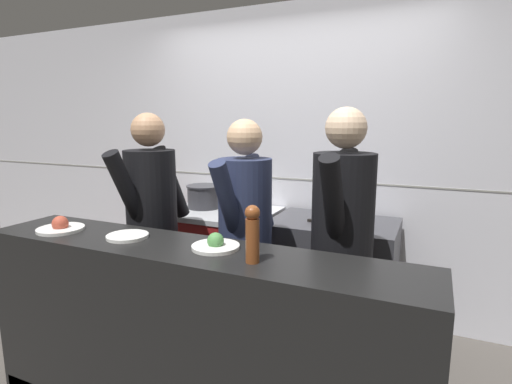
{
  "coord_description": "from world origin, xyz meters",
  "views": [
    {
      "loc": [
        1.15,
        -1.86,
        1.65
      ],
      "look_at": [
        0.01,
        0.67,
        1.15
      ],
      "focal_mm": 28.0,
      "sensor_mm": 36.0,
      "label": 1
    }
  ],
  "objects_px": {
    "pepper_mill": "(252,233)",
    "chef_sous": "(245,236)",
    "chef_line": "(342,243)",
    "mixing_bowl_steel": "(356,216)",
    "plated_dish_appetiser": "(128,236)",
    "stock_pot": "(204,196)",
    "sauce_pot": "(241,197)",
    "oven_range": "(222,261)",
    "plated_dish_main": "(61,227)",
    "chef_head_cook": "(152,223)",
    "plated_dish_dessert": "(216,245)",
    "chefs_knife": "(326,224)"
  },
  "relations": [
    {
      "from": "chef_head_cook",
      "to": "chef_line",
      "type": "height_order",
      "value": "chef_line"
    },
    {
      "from": "sauce_pot",
      "to": "plated_dish_main",
      "type": "height_order",
      "value": "sauce_pot"
    },
    {
      "from": "plated_dish_main",
      "to": "plated_dish_appetiser",
      "type": "height_order",
      "value": "plated_dish_main"
    },
    {
      "from": "plated_dish_appetiser",
      "to": "oven_range",
      "type": "bearing_deg",
      "value": 94.8
    },
    {
      "from": "plated_dish_main",
      "to": "pepper_mill",
      "type": "bearing_deg",
      "value": -0.93
    },
    {
      "from": "chefs_knife",
      "to": "plated_dish_appetiser",
      "type": "xyz_separation_m",
      "value": [
        -0.82,
        -1.13,
        0.11
      ]
    },
    {
      "from": "plated_dish_appetiser",
      "to": "pepper_mill",
      "type": "xyz_separation_m",
      "value": [
        0.79,
        -0.07,
        0.13
      ]
    },
    {
      "from": "chef_sous",
      "to": "sauce_pot",
      "type": "bearing_deg",
      "value": 121.82
    },
    {
      "from": "plated_dish_appetiser",
      "to": "plated_dish_dessert",
      "type": "distance_m",
      "value": 0.54
    },
    {
      "from": "chef_head_cook",
      "to": "chef_sous",
      "type": "bearing_deg",
      "value": 10.26
    },
    {
      "from": "pepper_mill",
      "to": "chef_sous",
      "type": "xyz_separation_m",
      "value": [
        -0.35,
        0.64,
        -0.23
      ]
    },
    {
      "from": "chefs_knife",
      "to": "pepper_mill",
      "type": "relative_size",
      "value": 1.37
    },
    {
      "from": "oven_range",
      "to": "pepper_mill",
      "type": "xyz_separation_m",
      "value": [
        0.89,
        -1.31,
        0.7
      ]
    },
    {
      "from": "plated_dish_main",
      "to": "chef_head_cook",
      "type": "relative_size",
      "value": 0.15
    },
    {
      "from": "mixing_bowl_steel",
      "to": "chefs_knife",
      "type": "xyz_separation_m",
      "value": [
        -0.18,
        -0.18,
        -0.04
      ]
    },
    {
      "from": "mixing_bowl_steel",
      "to": "plated_dish_appetiser",
      "type": "distance_m",
      "value": 1.65
    },
    {
      "from": "plated_dish_dessert",
      "to": "chef_sous",
      "type": "height_order",
      "value": "chef_sous"
    },
    {
      "from": "mixing_bowl_steel",
      "to": "plated_dish_dessert",
      "type": "relative_size",
      "value": 0.98
    },
    {
      "from": "chef_sous",
      "to": "chef_line",
      "type": "distance_m",
      "value": 0.62
    },
    {
      "from": "pepper_mill",
      "to": "chef_line",
      "type": "xyz_separation_m",
      "value": [
        0.27,
        0.64,
        -0.2
      ]
    },
    {
      "from": "sauce_pot",
      "to": "chef_line",
      "type": "xyz_separation_m",
      "value": [
        0.99,
        -0.69,
        -0.07
      ]
    },
    {
      "from": "stock_pot",
      "to": "chef_line",
      "type": "distance_m",
      "value": 1.52
    },
    {
      "from": "oven_range",
      "to": "plated_dish_appetiser",
      "type": "bearing_deg",
      "value": -85.2
    },
    {
      "from": "plated_dish_appetiser",
      "to": "chef_line",
      "type": "height_order",
      "value": "chef_line"
    },
    {
      "from": "mixing_bowl_steel",
      "to": "chef_sous",
      "type": "xyz_separation_m",
      "value": [
        -0.56,
        -0.74,
        -0.03
      ]
    },
    {
      "from": "pepper_mill",
      "to": "stock_pot",
      "type": "bearing_deg",
      "value": 128.87
    },
    {
      "from": "oven_range",
      "to": "chef_sous",
      "type": "distance_m",
      "value": 0.98
    },
    {
      "from": "pepper_mill",
      "to": "chef_line",
      "type": "relative_size",
      "value": 0.15
    },
    {
      "from": "sauce_pot",
      "to": "pepper_mill",
      "type": "relative_size",
      "value": 1.08
    },
    {
      "from": "oven_range",
      "to": "chef_line",
      "type": "bearing_deg",
      "value": -29.92
    },
    {
      "from": "mixing_bowl_steel",
      "to": "chef_sous",
      "type": "height_order",
      "value": "chef_sous"
    },
    {
      "from": "sauce_pot",
      "to": "oven_range",
      "type": "bearing_deg",
      "value": -173.31
    },
    {
      "from": "sauce_pot",
      "to": "plated_dish_main",
      "type": "xyz_separation_m",
      "value": [
        -0.53,
        -1.31,
        0.01
      ]
    },
    {
      "from": "plated_dish_appetiser",
      "to": "pepper_mill",
      "type": "relative_size",
      "value": 0.85
    },
    {
      "from": "chef_line",
      "to": "chef_head_cook",
      "type": "bearing_deg",
      "value": -176.26
    },
    {
      "from": "oven_range",
      "to": "chef_line",
      "type": "height_order",
      "value": "chef_line"
    },
    {
      "from": "chefs_knife",
      "to": "pepper_mill",
      "type": "bearing_deg",
      "value": -91.82
    },
    {
      "from": "plated_dish_dessert",
      "to": "pepper_mill",
      "type": "distance_m",
      "value": 0.3
    },
    {
      "from": "pepper_mill",
      "to": "chef_head_cook",
      "type": "bearing_deg",
      "value": 150.46
    },
    {
      "from": "plated_dish_appetiser",
      "to": "chefs_knife",
      "type": "bearing_deg",
      "value": 53.79
    },
    {
      "from": "plated_dish_main",
      "to": "plated_dish_appetiser",
      "type": "bearing_deg",
      "value": 5.89
    },
    {
      "from": "stock_pot",
      "to": "sauce_pot",
      "type": "distance_m",
      "value": 0.36
    },
    {
      "from": "stock_pot",
      "to": "sauce_pot",
      "type": "height_order",
      "value": "sauce_pot"
    },
    {
      "from": "oven_range",
      "to": "chef_line",
      "type": "xyz_separation_m",
      "value": [
        1.16,
        -0.67,
        0.51
      ]
    },
    {
      "from": "mixing_bowl_steel",
      "to": "chef_line",
      "type": "xyz_separation_m",
      "value": [
        0.05,
        -0.74,
        0.01
      ]
    },
    {
      "from": "stock_pot",
      "to": "mixing_bowl_steel",
      "type": "distance_m",
      "value": 1.3
    },
    {
      "from": "oven_range",
      "to": "plated_dish_main",
      "type": "height_order",
      "value": "plated_dish_main"
    },
    {
      "from": "plated_dish_main",
      "to": "plated_dish_appetiser",
      "type": "distance_m",
      "value": 0.46
    },
    {
      "from": "oven_range",
      "to": "plated_dish_dessert",
      "type": "height_order",
      "value": "plated_dish_dessert"
    },
    {
      "from": "plated_dish_main",
      "to": "sauce_pot",
      "type": "bearing_deg",
      "value": 68.03
    }
  ]
}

